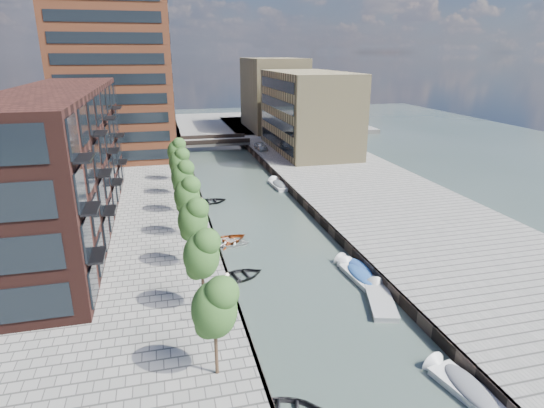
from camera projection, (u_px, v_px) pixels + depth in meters
name	position (u px, v px, depth m)	size (l,w,h in m)	color
water	(245.00, 195.00, 61.05)	(300.00, 300.00, 0.00)	#38473F
quay_right	(356.00, 183.00, 64.58)	(20.00, 140.00, 1.00)	gray
quay_wall_left	(200.00, 195.00, 59.49)	(0.25, 140.00, 1.00)	#332823
quay_wall_right	(289.00, 188.00, 62.30)	(0.25, 140.00, 1.00)	#332823
far_closure	(201.00, 125.00, 116.10)	(80.00, 40.00, 1.00)	gray
apartment_block	(64.00, 161.00, 44.72)	(8.00, 38.00, 14.00)	black
tower	(114.00, 66.00, 75.08)	(18.00, 18.00, 30.00)	#9B4D2D
tan_block_near	(308.00, 112.00, 82.44)	(12.00, 25.00, 14.00)	tan
tan_block_far	(273.00, 94.00, 106.05)	(12.00, 20.00, 16.00)	tan
bridge	(215.00, 142.00, 90.06)	(13.00, 6.00, 1.30)	gray
tree_0	(214.00, 306.00, 24.29)	(2.50, 2.50, 5.95)	#382619
tree_1	(201.00, 253.00, 30.73)	(2.50, 2.50, 5.95)	#382619
tree_2	(193.00, 218.00, 37.17)	(2.50, 2.50, 5.95)	#382619
tree_3	(187.00, 194.00, 43.61)	(2.50, 2.50, 5.95)	#382619
tree_4	(182.00, 176.00, 50.06)	(2.50, 2.50, 5.95)	#382619
tree_5	(179.00, 161.00, 56.50)	(2.50, 2.50, 5.95)	#382619
tree_6	(176.00, 150.00, 62.94)	(2.50, 2.50, 5.95)	#382619
lamp_0	(228.00, 296.00, 28.84)	(0.24, 0.24, 4.12)	black
lamp_1	(202.00, 214.00, 43.56)	(0.24, 0.24, 4.12)	black
lamp_2	(190.00, 173.00, 58.28)	(0.24, 0.24, 4.12)	black
sloop_1	(240.00, 278.00, 38.53)	(3.08, 4.31, 0.89)	black
sloop_2	(228.00, 242.00, 45.84)	(3.08, 4.31, 0.89)	#8B330F
sloop_3	(228.00, 245.00, 45.18)	(3.06, 4.29, 0.89)	white
sloop_4	(211.00, 203.00, 57.81)	(2.98, 4.18, 0.86)	black
motorboat_0	(357.00, 274.00, 38.80)	(2.12, 5.11, 1.66)	white
motorboat_1	(463.00, 386.00, 25.77)	(2.79, 5.37, 1.71)	white
motorboat_2	(379.00, 299.00, 35.02)	(3.25, 5.57, 1.76)	#AFAEAD
motorboat_3	(356.00, 268.00, 39.86)	(3.08, 5.04, 1.59)	#B7B7B5
motorboat_4	(278.00, 185.00, 64.90)	(2.17, 5.40, 1.76)	silver
car	(261.00, 146.00, 84.03)	(1.69, 4.21, 1.44)	silver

